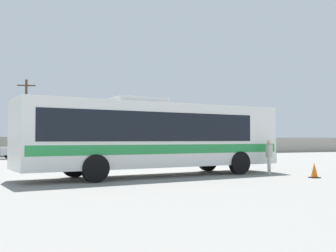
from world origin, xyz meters
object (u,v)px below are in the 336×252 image
(utility_pole_near, at_px, (26,116))
(roadside_tree_midright, at_px, (95,117))
(parked_car_second_silver, at_px, (26,149))
(coach_bus_white_green, at_px, (153,135))
(traffic_cone_on_apron, at_px, (314,170))
(attendant_by_bus_door, at_px, (269,155))

(utility_pole_near, relative_size, roadside_tree_midright, 1.29)
(parked_car_second_silver, xyz_separation_m, utility_pole_near, (0.77, 7.76, 3.23))
(coach_bus_white_green, height_order, parked_car_second_silver, coach_bus_white_green)
(utility_pole_near, bearing_deg, traffic_cone_on_apron, -75.06)
(attendant_by_bus_door, xyz_separation_m, roadside_tree_midright, (-0.33, 30.31, 3.20))
(parked_car_second_silver, xyz_separation_m, traffic_cone_on_apron, (9.07, -23.36, -0.49))
(attendant_by_bus_door, distance_m, parked_car_second_silver, 22.70)
(parked_car_second_silver, bearing_deg, coach_bus_white_green, -80.50)
(roadside_tree_midright, bearing_deg, coach_bus_white_green, -99.69)
(utility_pole_near, distance_m, traffic_cone_on_apron, 32.43)
(coach_bus_white_green, distance_m, attendant_by_bus_door, 5.52)
(roadside_tree_midright, height_order, traffic_cone_on_apron, roadside_tree_midright)
(attendant_by_bus_door, height_order, roadside_tree_midright, roadside_tree_midright)
(coach_bus_white_green, distance_m, traffic_cone_on_apron, 6.91)
(coach_bus_white_green, distance_m, utility_pole_near, 27.80)
(attendant_by_bus_door, bearing_deg, traffic_cone_on_apron, -79.58)
(coach_bus_white_green, bearing_deg, traffic_cone_on_apron, -31.55)
(attendant_by_bus_door, distance_m, roadside_tree_midright, 30.48)
(coach_bus_white_green, xyz_separation_m, roadside_tree_midright, (4.98, 29.15, 2.28))
(roadside_tree_midright, bearing_deg, utility_pole_near, -168.30)
(attendant_by_bus_door, bearing_deg, roadside_tree_midright, 90.63)
(attendant_by_bus_door, height_order, parked_car_second_silver, attendant_by_bus_door)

